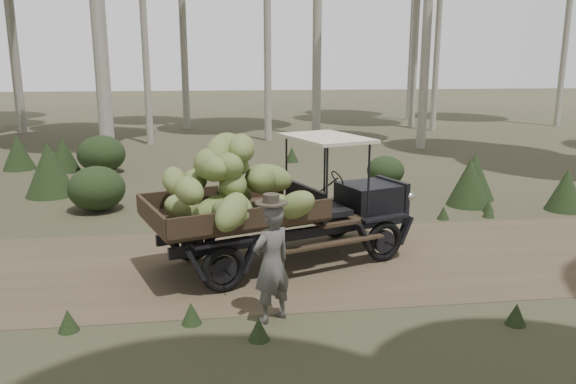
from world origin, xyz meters
The scene contains 5 objects.
ground centered at (0.00, 0.00, 0.00)m, with size 120.00×120.00×0.00m, color #473D2B.
dirt_track centered at (0.00, 0.00, 0.00)m, with size 70.00×4.00×0.01m, color brown.
banana_truck centered at (0.07, -0.20, 1.36)m, with size 4.86×3.16×2.38m.
farmer centered at (0.11, -2.13, 0.82)m, with size 0.70×0.64×1.73m.
undergrowth centered at (-0.09, 0.94, 0.51)m, with size 23.04×19.99×1.40m.
Camera 1 is at (-0.59, -9.04, 3.37)m, focal length 35.00 mm.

